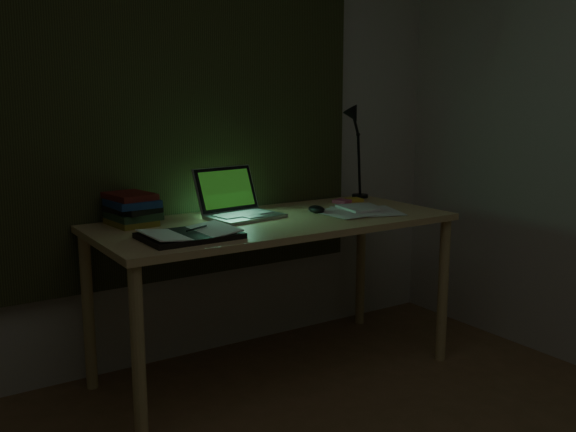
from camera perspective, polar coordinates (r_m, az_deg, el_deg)
name	(u,v)px	position (r m, az deg, el deg)	size (l,w,h in m)	color
wall_back	(157,120)	(3.26, -11.61, 8.33)	(3.50, 0.00, 2.50)	beige
curtain	(158,79)	(3.22, -11.47, 11.88)	(2.20, 0.06, 2.00)	#2D3118
desk	(275,298)	(3.17, -1.19, -7.27)	(1.72, 0.75, 0.79)	tan
laptop	(245,193)	(3.09, -3.84, 2.06)	(0.34, 0.39, 0.25)	#A6A6AA
open_textbook	(190,234)	(2.69, -8.74, -1.62)	(0.39, 0.28, 0.03)	white
book_stack	(131,208)	(3.02, -13.75, 0.68)	(0.19, 0.23, 0.15)	white
loose_papers	(348,209)	(3.31, 5.33, 0.62)	(0.34, 0.36, 0.02)	white
mouse	(317,209)	(3.23, 2.56, 0.60)	(0.07, 0.11, 0.04)	black
sticky_yellow	(354,200)	(3.63, 5.90, 1.45)	(0.08, 0.08, 0.02)	yellow
sticky_pink	(342,201)	(3.56, 4.84, 1.31)	(0.08, 0.08, 0.02)	#ED5C85
desk_lamp	(361,154)	(3.73, 6.49, 5.47)	(0.34, 0.26, 0.50)	black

